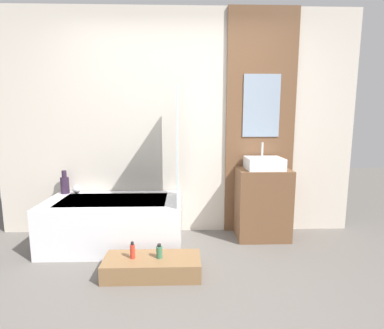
# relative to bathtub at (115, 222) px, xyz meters

# --- Properties ---
(ground_plane) EXTENTS (12.00, 12.00, 0.00)m
(ground_plane) POSITION_rel_bathtub_xyz_m (0.67, -1.15, -0.26)
(ground_plane) COLOR #605B56
(wall_tiled_back) EXTENTS (4.20, 0.06, 2.60)m
(wall_tiled_back) POSITION_rel_bathtub_xyz_m (0.67, 0.43, 1.04)
(wall_tiled_back) COLOR beige
(wall_tiled_back) RESTS_ON ground_plane
(wall_wood_accent) EXTENTS (0.81, 0.04, 2.60)m
(wall_wood_accent) POSITION_rel_bathtub_xyz_m (1.65, 0.38, 1.05)
(wall_wood_accent) COLOR brown
(wall_wood_accent) RESTS_ON ground_plane
(bathtub) EXTENTS (1.43, 0.77, 0.51)m
(bathtub) POSITION_rel_bathtub_xyz_m (0.00, 0.00, 0.00)
(bathtub) COLOR white
(bathtub) RESTS_ON ground_plane
(glass_shower_screen) EXTENTS (0.01, 0.60, 1.16)m
(glass_shower_screen) POSITION_rel_bathtub_xyz_m (0.69, -0.06, 0.83)
(glass_shower_screen) COLOR silver
(glass_shower_screen) RESTS_ON bathtub
(wooden_step_bench) EXTENTS (0.85, 0.35, 0.16)m
(wooden_step_bench) POSITION_rel_bathtub_xyz_m (0.47, -0.65, -0.18)
(wooden_step_bench) COLOR olive
(wooden_step_bench) RESTS_ON ground_plane
(vanity_cabinet) EXTENTS (0.59, 0.40, 0.81)m
(vanity_cabinet) POSITION_rel_bathtub_xyz_m (1.65, 0.16, 0.15)
(vanity_cabinet) COLOR brown
(vanity_cabinet) RESTS_ON ground_plane
(sink) EXTENTS (0.40, 0.36, 0.29)m
(sink) POSITION_rel_bathtub_xyz_m (1.65, 0.16, 0.61)
(sink) COLOR white
(sink) RESTS_ON vanity_cabinet
(vase_tall_dark) EXTENTS (0.10, 0.10, 0.27)m
(vase_tall_dark) POSITION_rel_bathtub_xyz_m (-0.62, 0.29, 0.36)
(vase_tall_dark) COLOR #2D1E33
(vase_tall_dark) RESTS_ON bathtub
(vase_round_light) EXTENTS (0.10, 0.10, 0.10)m
(vase_round_light) POSITION_rel_bathtub_xyz_m (-0.49, 0.29, 0.30)
(vase_round_light) COLOR white
(vase_round_light) RESTS_ON bathtub
(bottle_soap_primary) EXTENTS (0.04, 0.04, 0.15)m
(bottle_soap_primary) POSITION_rel_bathtub_xyz_m (0.30, -0.65, -0.03)
(bottle_soap_primary) COLOR red
(bottle_soap_primary) RESTS_ON wooden_step_bench
(bottle_soap_secondary) EXTENTS (0.05, 0.05, 0.13)m
(bottle_soap_secondary) POSITION_rel_bathtub_xyz_m (0.53, -0.65, -0.04)
(bottle_soap_secondary) COLOR #38704C
(bottle_soap_secondary) RESTS_ON wooden_step_bench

